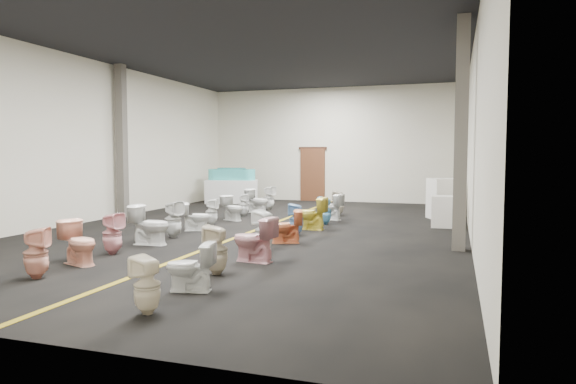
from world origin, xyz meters
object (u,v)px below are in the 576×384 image
at_px(toilet_left_7, 211,212).
at_px(toilet_right_9, 330,207).
at_px(bathtub, 232,175).
at_px(toilet_right_3, 254,239).
at_px(toilet_right_0, 147,285).
at_px(toilet_right_2, 216,250).
at_px(toilet_right_4, 264,231).
at_px(toilet_left_2, 79,242).
at_px(display_table, 232,191).
at_px(toilet_right_8, 325,211).
at_px(toilet_left_11, 269,198).
at_px(toilet_left_6, 196,217).
at_px(toilet_left_8, 233,208).
at_px(toilet_right_5, 286,226).
at_px(toilet_left_4, 150,225).
at_px(toilet_right_10, 338,203).
at_px(toilet_left_3, 112,233).
at_px(toilet_right_6, 296,219).
at_px(toilet_right_1, 190,267).
at_px(appliance_crate_d, 447,195).
at_px(toilet_left_9, 244,205).
at_px(toilet_left_10, 258,201).
at_px(toilet_left_5, 173,219).
at_px(appliance_crate_b, 445,199).
at_px(appliance_crate_a, 444,211).
at_px(appliance_crate_c, 446,202).
at_px(toilet_right_7, 310,213).
at_px(toilet_left_1, 36,253).

bearing_deg(toilet_left_7, toilet_right_9, -62.82).
bearing_deg(bathtub, toilet_right_3, -70.89).
relative_size(toilet_right_0, toilet_right_2, 0.89).
bearing_deg(toilet_right_4, toilet_left_2, -28.34).
xyz_separation_m(display_table, toilet_right_8, (4.92, -4.87, -0.07)).
xyz_separation_m(toilet_left_2, toilet_right_9, (2.65, 7.14, -0.00)).
bearing_deg(toilet_left_11, toilet_left_6, -167.74).
relative_size(bathtub, toilet_left_7, 2.61).
xyz_separation_m(toilet_left_6, toilet_left_8, (0.06, 2.05, 0.01)).
bearing_deg(toilet_right_5, toilet_left_4, -89.78).
xyz_separation_m(toilet_left_4, toilet_left_7, (-0.12, 3.03, -0.06)).
bearing_deg(toilet_right_9, toilet_right_10, -163.49).
height_order(toilet_left_11, toilet_right_5, toilet_left_11).
bearing_deg(toilet_left_3, toilet_right_6, -32.94).
relative_size(toilet_left_7, toilet_right_0, 1.02).
bearing_deg(toilet_right_1, toilet_left_3, -135.85).
distance_m(toilet_left_7, toilet_left_11, 4.05).
relative_size(appliance_crate_d, toilet_left_4, 1.23).
bearing_deg(toilet_right_4, appliance_crate_d, -178.58).
height_order(toilet_right_5, toilet_right_10, toilet_right_10).
height_order(toilet_left_9, toilet_right_8, toilet_right_8).
distance_m(toilet_left_10, toilet_right_6, 4.71).
distance_m(toilet_left_5, toilet_right_3, 3.27).
distance_m(toilet_left_8, toilet_right_8, 2.69).
distance_m(toilet_left_3, toilet_right_8, 5.93).
height_order(appliance_crate_b, toilet_right_1, appliance_crate_b).
relative_size(appliance_crate_a, toilet_right_1, 1.19).
xyz_separation_m(appliance_crate_c, appliance_crate_d, (0.00, 1.50, 0.11)).
distance_m(display_table, toilet_left_11, 2.94).
distance_m(toilet_left_3, toilet_right_4, 2.84).
xyz_separation_m(appliance_crate_c, toilet_right_10, (-3.14, -1.08, -0.01)).
bearing_deg(toilet_left_4, toilet_right_0, -150.34).
distance_m(toilet_left_10, toilet_right_2, 8.50).
xyz_separation_m(bathtub, toilet_right_5, (4.83, -7.93, -0.72)).
xyz_separation_m(toilet_left_2, toilet_right_7, (2.63, 5.12, 0.03)).
bearing_deg(toilet_right_1, bathtub, -169.03).
height_order(toilet_left_4, toilet_right_5, toilet_left_4).
relative_size(toilet_right_3, toilet_right_10, 1.04).
xyz_separation_m(toilet_left_9, toilet_left_10, (0.05, 1.01, 0.03)).
height_order(toilet_left_1, toilet_left_10, toilet_left_1).
xyz_separation_m(display_table, appliance_crate_a, (7.94, -4.37, -0.04)).
height_order(toilet_left_6, toilet_right_1, toilet_left_6).
relative_size(appliance_crate_c, toilet_right_5, 1.12).
height_order(appliance_crate_a, toilet_right_8, appliance_crate_a).
distance_m(appliance_crate_c, toilet_left_3, 10.26).
bearing_deg(appliance_crate_a, toilet_left_3, -135.36).
relative_size(toilet_left_5, toilet_left_7, 1.17).
height_order(toilet_left_4, toilet_left_5, same).
bearing_deg(toilet_left_3, toilet_right_8, -22.59).
relative_size(bathtub, toilet_right_4, 2.32).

